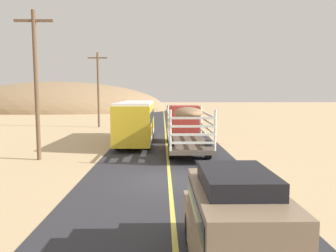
# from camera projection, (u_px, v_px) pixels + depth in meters

# --- Properties ---
(ground_plane) EXTENTS (240.00, 240.00, 0.00)m
(ground_plane) POSITION_uv_depth(u_px,v_px,m) (170.00, 180.00, 14.65)
(ground_plane) COLOR tan
(road_surface) EXTENTS (8.00, 120.00, 0.02)m
(road_surface) POSITION_uv_depth(u_px,v_px,m) (170.00, 180.00, 14.65)
(road_surface) COLOR #2D2D33
(road_surface) RESTS_ON ground
(road_centre_line) EXTENTS (0.16, 117.60, 0.00)m
(road_centre_line) POSITION_uv_depth(u_px,v_px,m) (170.00, 179.00, 14.64)
(road_centre_line) COLOR #D8CC4C
(road_centre_line) RESTS_ON road_surface
(suv_near) EXTENTS (1.90, 4.62, 2.29)m
(suv_near) POSITION_uv_depth(u_px,v_px,m) (235.00, 223.00, 6.89)
(suv_near) COLOR #8C7259
(suv_near) RESTS_ON road_surface
(livestock_truck) EXTENTS (2.53, 9.70, 3.02)m
(livestock_truck) POSITION_uv_depth(u_px,v_px,m) (185.00, 122.00, 23.48)
(livestock_truck) COLOR #B2332D
(livestock_truck) RESTS_ON road_surface
(bus) EXTENTS (2.54, 10.00, 3.21)m
(bus) POSITION_uv_depth(u_px,v_px,m) (136.00, 121.00, 25.44)
(bus) COLOR gold
(bus) RESTS_ON road_surface
(power_pole_near) EXTENTS (2.20, 0.24, 8.59)m
(power_pole_near) POSITION_uv_depth(u_px,v_px,m) (36.00, 81.00, 18.60)
(power_pole_near) COLOR brown
(power_pole_near) RESTS_ON ground
(power_pole_mid) EXTENTS (2.20, 0.24, 8.44)m
(power_pole_mid) POSITION_uv_depth(u_px,v_px,m) (98.00, 88.00, 36.66)
(power_pole_mid) COLOR brown
(power_pole_mid) RESTS_ON ground
(distant_hill) EXTENTS (47.65, 26.97, 12.72)m
(distant_hill) POSITION_uv_depth(u_px,v_px,m) (58.00, 111.00, 71.18)
(distant_hill) COLOR #957553
(distant_hill) RESTS_ON ground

